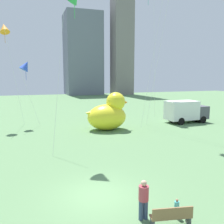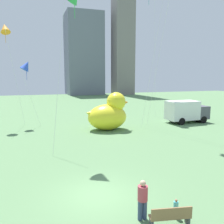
% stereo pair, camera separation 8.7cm
% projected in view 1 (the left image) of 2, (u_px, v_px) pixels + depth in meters
% --- Properties ---
extents(ground_plane, '(140.00, 140.00, 0.00)m').
position_uv_depth(ground_plane, '(98.00, 195.00, 12.39)').
color(ground_plane, '#598052').
extents(park_bench, '(1.74, 0.76, 0.90)m').
position_uv_depth(park_bench, '(171.00, 216.00, 9.73)').
color(park_bench, olive).
rests_on(park_bench, ground).
extents(person_adult, '(0.43, 0.43, 1.74)m').
position_uv_depth(person_adult, '(144.00, 198.00, 10.19)').
color(person_adult, '#38476B').
rests_on(person_adult, ground).
extents(person_child, '(0.21, 0.21, 0.85)m').
position_uv_depth(person_child, '(177.00, 207.00, 10.40)').
color(person_child, silver).
rests_on(person_child, ground).
extents(giant_inflatable_duck, '(5.10, 3.27, 4.22)m').
position_uv_depth(giant_inflatable_duck, '(108.00, 114.00, 27.33)').
color(giant_inflatable_duck, yellow).
rests_on(giant_inflatable_duck, ground).
extents(box_truck, '(5.59, 2.54, 2.85)m').
position_uv_depth(box_truck, '(186.00, 112.00, 31.53)').
color(box_truck, white).
rests_on(box_truck, ground).
extents(city_skyline, '(74.75, 14.60, 39.85)m').
position_uv_depth(city_skyline, '(28.00, 50.00, 71.96)').
color(city_skyline, gray).
rests_on(city_skyline, ground).
extents(kite_orange, '(2.39, 2.52, 12.29)m').
position_uv_depth(kite_orange, '(4.00, 28.00, 28.19)').
color(kite_orange, silver).
rests_on(kite_orange, ground).
extents(kite_blue, '(2.21, 2.05, 8.00)m').
position_uv_depth(kite_blue, '(26.00, 66.00, 28.77)').
color(kite_blue, silver).
rests_on(kite_blue, ground).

